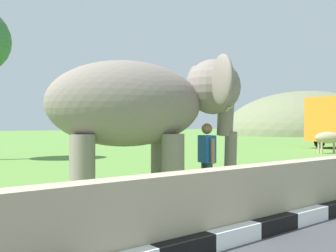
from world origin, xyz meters
TOP-DOWN VIEW (x-y plane):
  - barrier_parapet at (2.00, 4.41)m, footprint 28.00×0.36m
  - elephant at (1.47, 6.94)m, footprint 4.04×3.17m
  - person_handler at (2.81, 6.50)m, footprint 0.34×0.62m
  - cow_near at (17.76, 12.00)m, footprint 1.80×1.41m
  - hill_east at (55.00, 36.19)m, footprint 31.24×24.99m

SIDE VIEW (x-z plane):
  - hill_east at x=55.00m, z-range -7.18..7.18m
  - barrier_parapet at x=2.00m, z-range 0.00..1.00m
  - cow_near at x=17.76m, z-range 0.26..1.48m
  - person_handler at x=2.81m, z-range 0.10..1.75m
  - elephant at x=1.47m, z-range 0.48..3.48m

